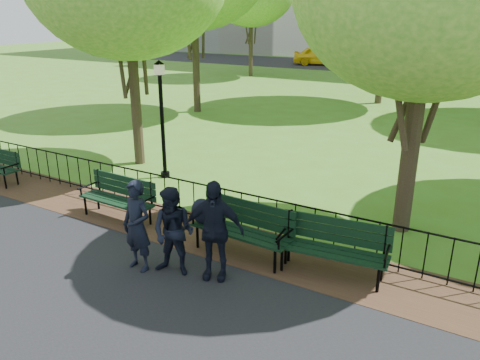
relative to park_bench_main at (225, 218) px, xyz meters
The scene contains 12 objects.
ground 1.39m from the park_bench_main, 106.79° to the right, with size 120.00×120.00×0.00m, color #446A1C.
dirt_strip 0.84m from the park_bench_main, 134.32° to the left, with size 60.00×1.60×0.01m, color #352015.
far_street 33.86m from the park_bench_main, 90.59° to the left, with size 70.00×9.00×0.01m, color black.
iron_fence 0.94m from the park_bench_main, 112.04° to the left, with size 24.06×0.06×1.00m.
park_bench_main is the anchor object (origin of this frame).
park_bench_left_a 2.81m from the park_bench_main, behind, with size 1.85×0.61×1.04m.
park_bench_right_a 2.07m from the park_bench_main, ahead, with size 1.95×0.79×1.08m.
lamppost 4.79m from the park_bench_main, 143.33° to the left, with size 0.29×0.29×3.18m.
person_left 1.65m from the park_bench_main, 125.92° to the right, with size 0.60×0.39×1.65m, color black.
person_mid 1.19m from the park_bench_main, 105.33° to the right, with size 0.77×0.40×1.58m, color black.
person_right 0.97m from the park_bench_main, 69.13° to the right, with size 1.03×0.42×1.76m, color black.
taxi 34.73m from the park_bench_main, 108.51° to the left, with size 1.87×4.64×1.58m, color yellow.
Camera 1 is at (4.67, -5.60, 4.31)m, focal length 35.00 mm.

